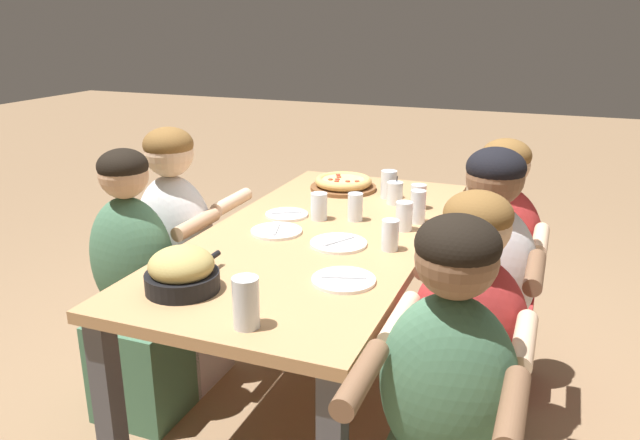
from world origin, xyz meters
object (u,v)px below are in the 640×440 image
(diner_far_center, at_px, (178,267))
(drinking_glass_d, at_px, (418,209))
(drinking_glass_a, at_px, (355,208))
(drinking_glass_c, at_px, (319,206))
(drinking_glass_h, at_px, (246,306))
(diner_near_left, at_px, (443,436))
(pizza_board_main, at_px, (343,183))
(empty_plate_c, at_px, (344,280))
(diner_near_midright, at_px, (495,276))
(cocktail_glass_blue, at_px, (395,194))
(drinking_glass_b, at_px, (389,186))
(skillet_bowl, at_px, (182,271))
(drinking_glass_e, at_px, (418,198))
(diner_near_midleft, at_px, (465,373))
(drinking_glass_f, at_px, (404,216))
(drinking_glass_g, at_px, (390,235))
(empty_plate_b, at_px, (276,231))
(diner_far_midleft, at_px, (137,300))
(diner_near_center, at_px, (483,310))
(empty_plate_d, at_px, (287,215))
(empty_plate_a, at_px, (338,243))

(diner_far_center, bearing_deg, drinking_glass_d, 17.04)
(drinking_glass_a, height_order, drinking_glass_c, drinking_glass_a)
(drinking_glass_h, xyz_separation_m, diner_near_left, (0.04, -0.56, -0.30))
(pizza_board_main, bearing_deg, drinking_glass_d, -129.19)
(empty_plate_c, distance_m, diner_near_midright, 0.97)
(diner_near_left, bearing_deg, cocktail_glass_blue, -69.13)
(drinking_glass_b, relative_size, drinking_glass_h, 0.89)
(pizza_board_main, bearing_deg, drinking_glass_b, -103.51)
(drinking_glass_h, bearing_deg, skillet_bowl, 64.45)
(drinking_glass_e, bearing_deg, diner_near_midleft, -157.13)
(skillet_bowl, height_order, empty_plate_c, skillet_bowl)
(drinking_glass_f, xyz_separation_m, drinking_glass_g, (-0.24, -0.01, -0.00))
(drinking_glass_h, bearing_deg, drinking_glass_b, -0.95)
(diner_far_center, distance_m, diner_near_midright, 1.39)
(drinking_glass_g, height_order, diner_near_midleft, diner_near_midleft)
(drinking_glass_g, height_order, diner_near_midright, diner_near_midright)
(drinking_glass_g, height_order, diner_near_left, diner_near_left)
(cocktail_glass_blue, xyz_separation_m, drinking_glass_e, (-0.03, -0.12, 0.00))
(empty_plate_b, bearing_deg, diner_far_midleft, 118.53)
(pizza_board_main, xyz_separation_m, diner_near_center, (-0.62, -0.78, -0.27))
(empty_plate_d, height_order, diner_near_left, diner_near_left)
(empty_plate_c, xyz_separation_m, diner_far_midleft, (0.08, 0.91, -0.27))
(empty_plate_d, xyz_separation_m, drinking_glass_g, (-0.23, -0.52, 0.05))
(diner_near_center, bearing_deg, drinking_glass_f, -20.02)
(empty_plate_b, xyz_separation_m, diner_far_center, (0.03, 0.50, -0.24))
(pizza_board_main, height_order, diner_near_midright, diner_near_midright)
(empty_plate_d, distance_m, drinking_glass_f, 0.52)
(drinking_glass_a, xyz_separation_m, drinking_glass_g, (-0.28, -0.23, 0.01))
(empty_plate_b, relative_size, drinking_glass_d, 1.48)
(skillet_bowl, height_order, diner_near_center, diner_near_center)
(empty_plate_a, relative_size, diner_near_midright, 0.19)
(drinking_glass_a, height_order, drinking_glass_g, drinking_glass_a)
(drinking_glass_e, distance_m, diner_near_center, 0.64)
(drinking_glass_b, xyz_separation_m, diner_near_left, (-1.34, -0.53, -0.30))
(drinking_glass_c, relative_size, drinking_glass_g, 1.00)
(skillet_bowl, relative_size, drinking_glass_c, 2.94)
(drinking_glass_a, height_order, diner_near_midleft, diner_near_midleft)
(diner_near_midright, relative_size, diner_far_midleft, 0.99)
(drinking_glass_a, bearing_deg, diner_far_midleft, 125.82)
(empty_plate_b, bearing_deg, empty_plate_d, 13.54)
(drinking_glass_h, height_order, diner_far_center, diner_far_center)
(drinking_glass_f, relative_size, diner_near_midright, 0.10)
(drinking_glass_h, bearing_deg, drinking_glass_e, -8.56)
(empty_plate_c, xyz_separation_m, diner_near_midleft, (0.02, -0.41, -0.27))
(skillet_bowl, distance_m, drinking_glass_c, 0.83)
(drinking_glass_c, xyz_separation_m, diner_far_center, (-0.19, 0.59, -0.29))
(drinking_glass_d, bearing_deg, diner_near_center, -127.00)
(pizza_board_main, distance_m, drinking_glass_c, 0.49)
(skillet_bowl, height_order, diner_far_center, diner_far_center)
(drinking_glass_a, distance_m, diner_near_center, 0.66)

